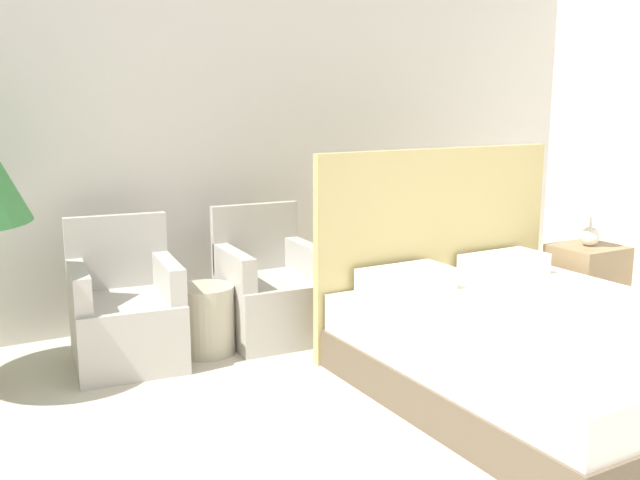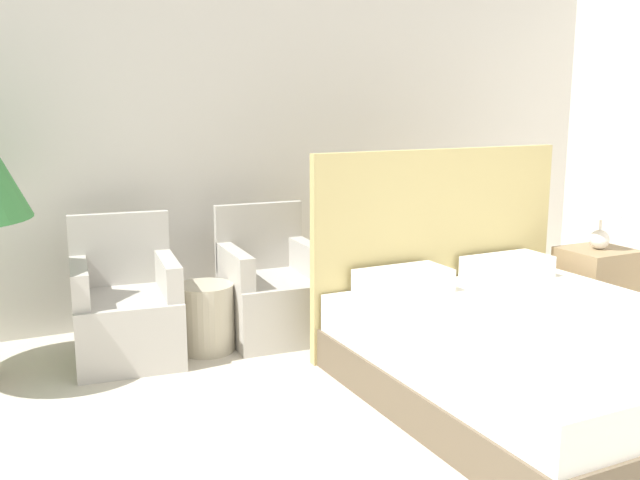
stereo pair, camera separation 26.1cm
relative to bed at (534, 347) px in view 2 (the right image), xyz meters
The scene contains 7 objects.
wall_back 2.59m from the bed, 103.45° to the left, with size 10.00×0.06×2.90m.
bed is the anchor object (origin of this frame).
armchair_near_window_left 2.44m from the bed, 141.23° to the left, with size 0.70×0.73×0.88m.
armchair_near_window_right 1.78m from the bed, 121.07° to the left, with size 0.67×0.70×0.88m.
nightstand 1.41m from the bed, 29.99° to the left, with size 0.46×0.42×0.56m.
table_lamp 1.54m from the bed, 29.82° to the left, with size 0.27×0.27×0.44m.
side_table 2.03m from the bed, 134.19° to the left, with size 0.36×0.36×0.44m.
Camera 2 is at (-2.17, -1.46, 1.61)m, focal length 40.00 mm.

